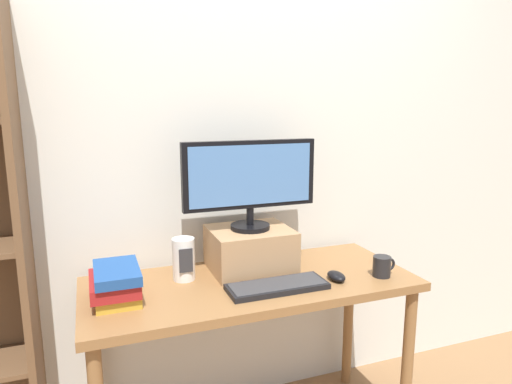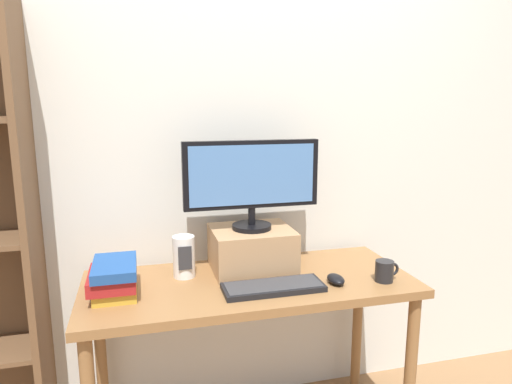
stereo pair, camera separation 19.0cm
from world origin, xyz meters
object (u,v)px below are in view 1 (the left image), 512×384
computer_monitor (250,179)px  desk_speaker (184,259)px  keyboard (277,286)px  coffee_mug (382,266)px  computer_mouse (336,276)px  book_stack (116,283)px  riser_box (250,249)px  desk (251,301)px

computer_monitor → desk_speaker: bearing=-177.4°
keyboard → coffee_mug: size_ratio=3.84×
computer_mouse → book_stack: book_stack is taller
riser_box → book_stack: 0.60m
computer_monitor → keyboard: bearing=-84.2°
desk → coffee_mug: 0.58m
book_stack → desk_speaker: (0.28, 0.12, 0.02)m
desk_speaker → keyboard: bearing=-35.6°
computer_monitor → computer_mouse: (0.29, -0.25, -0.39)m
desk → riser_box: (0.04, 0.12, 0.19)m
desk → keyboard: 0.18m
desk → desk_speaker: desk_speaker is taller
computer_mouse → coffee_mug: bearing=-7.8°
computer_mouse → book_stack: (-0.88, 0.12, 0.05)m
computer_monitor → book_stack: bearing=-167.1°
desk_speaker → riser_box: bearing=2.8°
coffee_mug → keyboard: bearing=176.5°
computer_monitor → keyboard: 0.47m
computer_monitor → riser_box: bearing=90.0°
computer_monitor → coffee_mug: (0.50, -0.28, -0.36)m
computer_mouse → coffee_mug: size_ratio=0.99×
keyboard → computer_mouse: computer_mouse is taller
keyboard → book_stack: book_stack is taller
desk → coffee_mug: bearing=-16.0°
keyboard → computer_mouse: (0.27, -0.00, 0.01)m
book_stack → computer_mouse: bearing=-7.5°
computer_monitor → desk_speaker: (-0.30, -0.01, -0.32)m
riser_box → computer_monitor: computer_monitor is taller
riser_box → desk_speaker: (-0.30, -0.01, -0.00)m
riser_box → keyboard: bearing=-84.2°
computer_monitor → computer_mouse: 0.55m
book_stack → computer_monitor: bearing=12.9°
riser_box → keyboard: (0.03, -0.25, -0.08)m
coffee_mug → desk_speaker: (-0.80, 0.26, 0.04)m
desk → coffee_mug: (0.54, -0.16, 0.14)m
book_stack → desk_speaker: bearing=23.1°
desk → riser_box: bearing=72.2°
computer_mouse → desk_speaker: size_ratio=0.58×
riser_box → coffee_mug: bearing=-29.0°
desk → riser_box: 0.23m
keyboard → coffee_mug: coffee_mug is taller
computer_monitor → computer_mouse: size_ratio=5.71×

